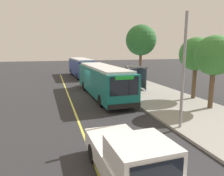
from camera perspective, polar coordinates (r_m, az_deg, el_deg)
name	(u,v)px	position (r m, az deg, el deg)	size (l,w,h in m)	color
ground_plane	(91,95)	(21.57, -5.63, -1.85)	(120.00, 120.00, 0.00)	#2B2B2D
sidewalk_curb	(146,91)	(23.35, 9.01, -0.78)	(44.00, 6.40, 0.15)	gray
lane_stripe_center	(69,96)	(21.30, -11.46, -2.16)	(36.00, 0.14, 0.01)	#E0D64C
transit_bus_main	(103,80)	(20.64, -2.52, 2.19)	(11.84, 2.98, 2.95)	#146B66
transit_bus_second	(81,67)	(35.36, -8.21, 5.61)	(10.53, 3.08, 2.95)	navy
pickup_truck	(131,161)	(7.72, 5.22, -18.81)	(5.50, 2.28, 1.85)	white
bus_shelter	(137,73)	(24.08, 6.58, 4.06)	(2.90, 1.60, 2.48)	#333338
waiting_bench	(137,85)	(23.91, 6.55, 0.91)	(1.60, 0.48, 0.95)	brown
route_sign_post	(128,76)	(21.02, 4.16, 3.26)	(0.44, 0.08, 2.80)	#333338
pedestrian_commuter	(134,84)	(21.65, 6.01, 1.20)	(0.24, 0.40, 1.69)	#282D47
street_tree_near_shelter	(196,54)	(20.38, 21.50, 8.36)	(2.93, 2.93, 5.45)	brown
street_tree_upstreet	(141,40)	(29.42, 7.72, 12.47)	(4.06, 4.06, 7.54)	brown
street_tree_downstreet	(214,56)	(17.46, 25.62, 7.75)	(2.92, 2.92, 5.43)	brown
utility_pole	(183,72)	(12.44, 18.49, 4.12)	(0.16, 0.16, 6.40)	gray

